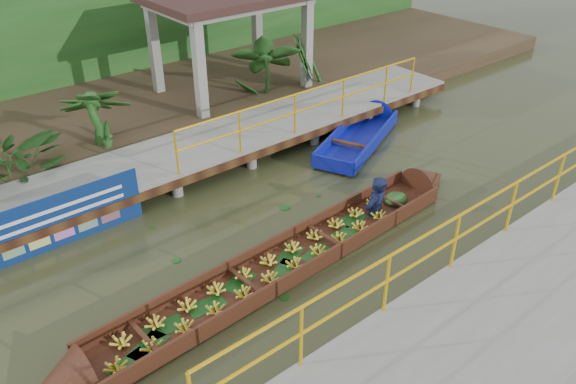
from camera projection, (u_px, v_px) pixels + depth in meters
ground at (292, 233)px, 11.01m from camera, size 80.00×80.00×0.00m
land_strip at (123, 108)px, 15.86m from camera, size 30.00×8.00×0.45m
far_dock at (199, 150)px, 13.04m from camera, size 16.00×2.06×1.66m
near_dock at (517, 315)px, 8.62m from camera, size 18.00×2.40×1.73m
pavilion at (229, 6)px, 15.35m from camera, size 4.40×3.00×3.00m
foliage_backdrop at (76, 27)px, 16.59m from camera, size 30.00×0.80×4.00m
vendor_boat at (301, 249)px, 10.20m from camera, size 9.54×1.39×2.10m
moored_blue_boat at (370, 125)px, 14.99m from camera, size 4.03×2.57×0.95m
blue_banner at (51, 223)px, 10.34m from camera, size 3.52×0.04×1.10m
tropical_plants at (87, 113)px, 12.90m from camera, size 14.34×1.34×1.68m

